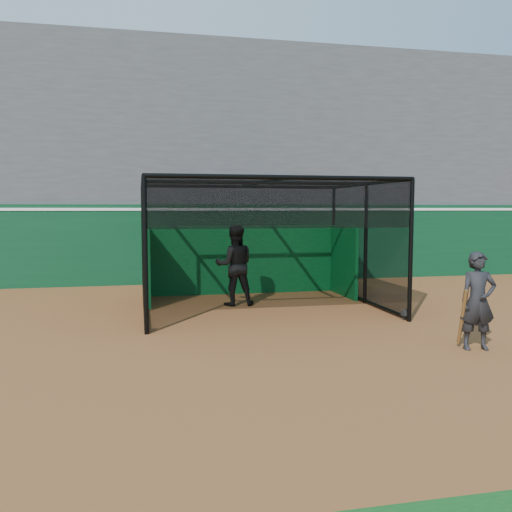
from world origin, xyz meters
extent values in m
plane|color=brown|center=(0.00, 0.00, 0.00)|extent=(120.00, 120.00, 0.00)
cube|color=#0A3A1F|center=(0.00, 8.50, 1.25)|extent=(50.00, 0.45, 2.50)
cube|color=white|center=(0.00, 8.50, 2.35)|extent=(50.00, 0.50, 0.08)
cube|color=#4C4C4F|center=(0.00, 12.38, 3.88)|extent=(50.00, 7.85, 7.75)
cube|color=#4C4C4F|center=(0.00, 15.80, 8.35)|extent=(50.00, 0.30, 1.20)
cube|color=#074E20|center=(0.89, 5.96, 0.95)|extent=(5.30, 0.10, 1.90)
cylinder|color=black|center=(-1.82, 1.68, 0.11)|extent=(0.08, 0.22, 0.22)
cylinder|color=black|center=(3.60, 1.68, 0.11)|extent=(0.08, 0.22, 0.22)
cylinder|color=black|center=(-1.82, 5.88, 0.11)|extent=(0.08, 0.22, 0.22)
cylinder|color=black|center=(3.60, 5.88, 0.11)|extent=(0.08, 0.22, 0.22)
imported|color=black|center=(0.35, 4.18, 0.99)|extent=(1.00, 0.80, 1.97)
imported|color=black|center=(3.61, -0.83, 0.83)|extent=(0.66, 0.49, 1.65)
cylinder|color=#593819|center=(3.36, -0.78, 0.55)|extent=(0.15, 0.37, 0.99)
camera|label=1|loc=(-1.93, -8.81, 2.37)|focal=38.00mm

